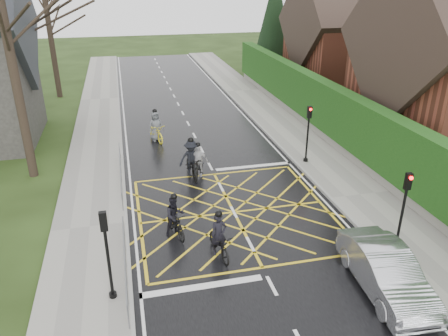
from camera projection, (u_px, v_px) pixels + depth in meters
name	position (u px, v px, depth m)	size (l,w,h in m)	color
ground	(234.00, 212.00, 18.87)	(120.00, 120.00, 0.00)	black
road	(234.00, 212.00, 18.87)	(9.00, 80.00, 0.01)	black
sidewalk_right	(360.00, 196.00, 20.11)	(3.00, 80.00, 0.15)	gray
sidewalk_left	(90.00, 228.00, 17.58)	(3.00, 80.00, 0.15)	gray
stone_wall	(335.00, 142.00, 25.69)	(0.50, 38.00, 0.70)	slate
hedge	(339.00, 114.00, 24.98)	(0.90, 38.00, 2.80)	#133A0F
house_far	(352.00, 40.00, 36.18)	(9.80, 8.80, 10.30)	brown
conifer	(274.00, 23.00, 42.18)	(4.60, 4.60, 10.00)	black
tree_near	(2.00, 12.00, 19.06)	(9.24, 9.24, 11.44)	black
tree_far	(46.00, 5.00, 33.50)	(8.40, 8.40, 10.40)	black
railing_south	(125.00, 259.00, 14.47)	(0.05, 5.04, 1.03)	slate
railing_north	(120.00, 169.00, 21.12)	(0.05, 6.04, 1.03)	slate
traffic_light_ne	(308.00, 135.00, 23.00)	(0.24, 0.31, 3.21)	black
traffic_light_se	(402.00, 213.00, 15.54)	(0.24, 0.31, 3.21)	black
traffic_light_sw	(108.00, 257.00, 13.13)	(0.24, 0.31, 3.21)	black
cyclist_rear	(219.00, 241.00, 15.80)	(0.92, 1.94, 1.81)	black
cyclist_back	(175.00, 219.00, 17.01)	(0.93, 1.85, 1.79)	black
cyclist_mid	(192.00, 162.00, 21.91)	(1.28, 2.19, 2.09)	black
cyclist_front	(199.00, 164.00, 21.99)	(1.17, 1.86, 1.81)	black
cyclist_lead	(156.00, 130.00, 26.64)	(1.27, 2.19, 2.01)	yellow
car	(386.00, 271.00, 13.98)	(1.55, 4.45, 1.47)	#B3B5BB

